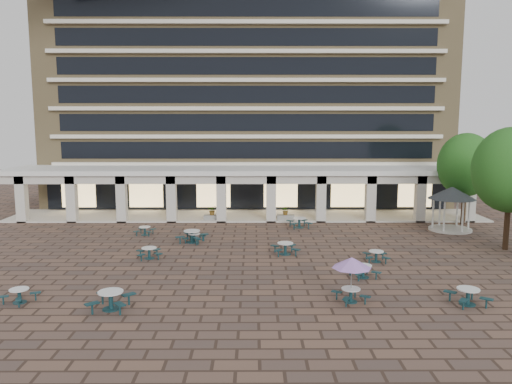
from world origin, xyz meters
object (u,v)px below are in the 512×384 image
at_px(picnic_table_0, 19,294).
at_px(picnic_table_1, 111,299).
at_px(picnic_table_2, 363,270).
at_px(planter_right, 286,215).
at_px(planter_left, 212,214).
at_px(gazebo, 452,198).

distance_m(picnic_table_0, picnic_table_1, 4.65).
distance_m(picnic_table_2, planter_right, 16.24).
relative_size(picnic_table_0, planter_right, 1.22).
distance_m(picnic_table_0, planter_left, 21.03).
relative_size(gazebo, planter_left, 2.44).
xyz_separation_m(picnic_table_2, planter_left, (-9.54, 15.91, 0.15)).
distance_m(picnic_table_1, gazebo, 27.60).
distance_m(gazebo, planter_right, 13.44).
xyz_separation_m(picnic_table_1, gazebo, (21.94, 16.62, 2.06)).
relative_size(planter_left, planter_right, 1.00).
bearing_deg(picnic_table_0, planter_right, 77.68).
relative_size(picnic_table_2, planter_left, 1.23).
height_order(picnic_table_1, planter_right, planter_right).
bearing_deg(gazebo, planter_left, 168.34).
xyz_separation_m(picnic_table_0, gazebo, (26.51, 15.73, 2.17)).
relative_size(picnic_table_1, planter_right, 1.34).
relative_size(picnic_table_1, picnic_table_2, 1.09).
xyz_separation_m(gazebo, planter_left, (-19.01, 3.92, -2.00)).
distance_m(gazebo, planter_left, 19.52).
bearing_deg(picnic_table_2, planter_left, 105.93).
bearing_deg(planter_left, picnic_table_2, -59.06).
height_order(picnic_table_2, planter_right, planter_right).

